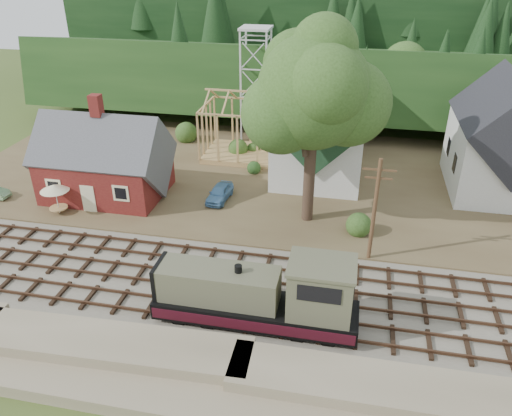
# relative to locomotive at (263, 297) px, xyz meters

# --- Properties ---
(ground) EXTENTS (140.00, 140.00, 0.00)m
(ground) POSITION_rel_locomotive_xyz_m (-0.81, 3.00, -2.11)
(ground) COLOR #384C1E
(ground) RESTS_ON ground
(embankment) EXTENTS (64.00, 5.00, 1.60)m
(embankment) POSITION_rel_locomotive_xyz_m (-0.81, -5.50, -2.11)
(embankment) COLOR #7F7259
(embankment) RESTS_ON ground
(railroad_bed) EXTENTS (64.00, 11.00, 0.16)m
(railroad_bed) POSITION_rel_locomotive_xyz_m (-0.81, 3.00, -2.03)
(railroad_bed) COLOR #726B5B
(railroad_bed) RESTS_ON ground
(village_flat) EXTENTS (64.00, 26.00, 0.30)m
(village_flat) POSITION_rel_locomotive_xyz_m (-0.81, 21.00, -1.96)
(village_flat) COLOR brown
(village_flat) RESTS_ON ground
(hillside) EXTENTS (70.00, 28.96, 12.74)m
(hillside) POSITION_rel_locomotive_xyz_m (-0.81, 45.00, -2.11)
(hillside) COLOR #1E3F19
(hillside) RESTS_ON ground
(ridge) EXTENTS (80.00, 20.00, 12.00)m
(ridge) POSITION_rel_locomotive_xyz_m (-0.81, 61.00, -2.11)
(ridge) COLOR black
(ridge) RESTS_ON ground
(depot) EXTENTS (10.80, 7.41, 9.00)m
(depot) POSITION_rel_locomotive_xyz_m (-16.81, 14.00, 1.10)
(depot) COLOR #5A1416
(depot) RESTS_ON village_flat
(church) EXTENTS (8.40, 15.17, 13.00)m
(church) POSITION_rel_locomotive_xyz_m (1.19, 22.68, 3.07)
(church) COLOR silver
(church) RESTS_ON village_flat
(farmhouse) EXTENTS (8.40, 10.80, 10.60)m
(farmhouse) POSITION_rel_locomotive_xyz_m (17.19, 22.00, 2.76)
(farmhouse) COLOR silver
(farmhouse) RESTS_ON village_flat
(timber_frame) EXTENTS (8.20, 6.20, 6.99)m
(timber_frame) POSITION_rel_locomotive_xyz_m (-6.81, 25.00, 1.16)
(timber_frame) COLOR tan
(timber_frame) RESTS_ON village_flat
(lattice_tower) EXTENTS (3.20, 3.20, 12.12)m
(lattice_tower) POSITION_rel_locomotive_xyz_m (-6.81, 31.00, 7.92)
(lattice_tower) COLOR silver
(lattice_tower) RESTS_ON village_flat
(big_tree) EXTENTS (10.90, 8.40, 14.70)m
(big_tree) POSITION_rel_locomotive_xyz_m (1.35, 13.08, 8.11)
(big_tree) COLOR #38281E
(big_tree) RESTS_ON village_flat
(telegraph_pole_near) EXTENTS (2.20, 0.28, 8.00)m
(telegraph_pole_near) POSITION_rel_locomotive_xyz_m (6.19, 8.20, 2.14)
(telegraph_pole_near) COLOR #4C331E
(telegraph_pole_near) RESTS_ON ground
(locomotive) EXTENTS (11.89, 2.97, 4.76)m
(locomotive) POSITION_rel_locomotive_xyz_m (0.00, 0.00, 0.00)
(locomotive) COLOR black
(locomotive) RESTS_ON railroad_bed
(car_blue) EXTENTS (1.88, 4.04, 1.34)m
(car_blue) POSITION_rel_locomotive_xyz_m (-6.71, 14.78, -1.14)
(car_blue) COLOR #5C93C5
(car_blue) RESTS_ON village_flat
(patio_set) EXTENTS (2.34, 2.34, 2.61)m
(patio_set) POSITION_rel_locomotive_xyz_m (-19.26, 9.76, 0.41)
(patio_set) COLOR silver
(patio_set) RESTS_ON village_flat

